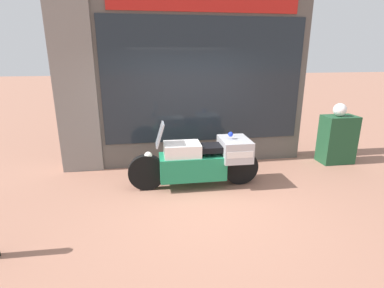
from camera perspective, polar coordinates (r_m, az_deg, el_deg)
ground_plane at (r=5.11m, az=2.42°, el=-10.96°), size 60.00×60.00×0.00m
shop_building at (r=6.46m, az=-4.41°, el=11.50°), size 5.27×0.55×3.54m
window_display at (r=6.85m, az=1.63°, el=0.61°), size 4.01×0.30×1.91m
paramedic_motorcycle at (r=5.49m, az=2.05°, el=-2.96°), size 2.41×0.73×1.23m
utility_cabinet at (r=7.44m, az=25.94°, el=0.80°), size 0.72×0.46×1.07m
white_helmet at (r=7.27m, az=26.34°, el=5.87°), size 0.28×0.28×0.28m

